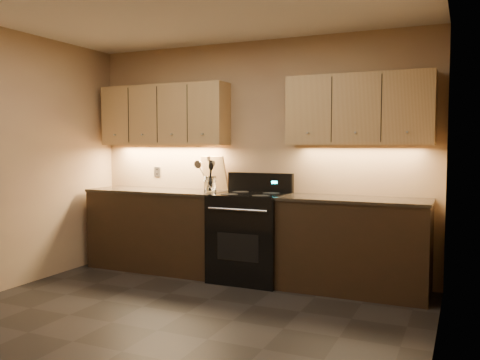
# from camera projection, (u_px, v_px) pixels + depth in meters

# --- Properties ---
(floor) EXTENTS (4.00, 4.00, 0.00)m
(floor) POSITION_uv_depth(u_px,v_px,m) (157.00, 330.00, 3.97)
(floor) COLOR black
(floor) RESTS_ON ground
(wall_back) EXTENTS (4.00, 0.04, 2.60)m
(wall_back) POSITION_uv_depth(u_px,v_px,m) (255.00, 158.00, 5.70)
(wall_back) COLOR tan
(wall_back) RESTS_ON ground
(wall_right) EXTENTS (0.04, 4.00, 2.60)m
(wall_right) POSITION_uv_depth(u_px,v_px,m) (435.00, 170.00, 3.06)
(wall_right) COLOR tan
(wall_right) RESTS_ON ground
(counter_left) EXTENTS (1.62, 0.62, 0.93)m
(counter_left) POSITION_uv_depth(u_px,v_px,m) (158.00, 229.00, 5.93)
(counter_left) COLOR black
(counter_left) RESTS_ON ground
(counter_right) EXTENTS (1.46, 0.62, 0.93)m
(counter_right) POSITION_uv_depth(u_px,v_px,m) (354.00, 245.00, 5.00)
(counter_right) COLOR black
(counter_right) RESTS_ON ground
(stove) EXTENTS (0.76, 0.68, 1.14)m
(stove) POSITION_uv_depth(u_px,v_px,m) (250.00, 236.00, 5.43)
(stove) COLOR black
(stove) RESTS_ON ground
(upper_cab_left) EXTENTS (1.60, 0.30, 0.70)m
(upper_cab_left) POSITION_uv_depth(u_px,v_px,m) (164.00, 115.00, 5.98)
(upper_cab_left) COLOR tan
(upper_cab_left) RESTS_ON wall_back
(upper_cab_right) EXTENTS (1.44, 0.30, 0.70)m
(upper_cab_right) POSITION_uv_depth(u_px,v_px,m) (359.00, 110.00, 5.05)
(upper_cab_right) COLOR tan
(upper_cab_right) RESTS_ON wall_back
(outlet_plate) EXTENTS (0.08, 0.01, 0.12)m
(outlet_plate) POSITION_uv_depth(u_px,v_px,m) (157.00, 172.00, 6.24)
(outlet_plate) COLOR #B2B5BA
(outlet_plate) RESTS_ON wall_back
(utensil_crock) EXTENTS (0.17, 0.17, 0.17)m
(utensil_crock) POSITION_uv_depth(u_px,v_px,m) (210.00, 185.00, 5.63)
(utensil_crock) COLOR white
(utensil_crock) RESTS_ON counter_left
(cutting_board) EXTENTS (0.33, 0.18, 0.39)m
(cutting_board) POSITION_uv_depth(u_px,v_px,m) (215.00, 173.00, 5.85)
(cutting_board) COLOR #DCBB76
(cutting_board) RESTS_ON counter_left
(wooden_spoon) EXTENTS (0.12, 0.09, 0.34)m
(wooden_spoon) POSITION_uv_depth(u_px,v_px,m) (207.00, 175.00, 5.62)
(wooden_spoon) COLOR #DCBB76
(wooden_spoon) RESTS_ON utensil_crock
(black_spoon) EXTENTS (0.09, 0.10, 0.31)m
(black_spoon) POSITION_uv_depth(u_px,v_px,m) (210.00, 177.00, 5.63)
(black_spoon) COLOR black
(black_spoon) RESTS_ON utensil_crock
(black_turner) EXTENTS (0.12, 0.13, 0.35)m
(black_turner) POSITION_uv_depth(u_px,v_px,m) (209.00, 175.00, 5.59)
(black_turner) COLOR black
(black_turner) RESTS_ON utensil_crock
(steel_spatula) EXTENTS (0.18, 0.16, 0.41)m
(steel_spatula) POSITION_uv_depth(u_px,v_px,m) (212.00, 173.00, 5.61)
(steel_spatula) COLOR silver
(steel_spatula) RESTS_ON utensil_crock
(steel_skimmer) EXTENTS (0.26, 0.12, 0.36)m
(steel_skimmer) POSITION_uv_depth(u_px,v_px,m) (212.00, 175.00, 5.58)
(steel_skimmer) COLOR silver
(steel_skimmer) RESTS_ON utensil_crock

